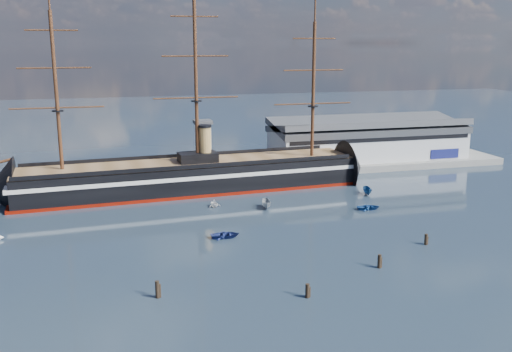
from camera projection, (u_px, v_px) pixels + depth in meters
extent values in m
plane|color=#2B3647|center=(216.00, 211.00, 133.33)|extent=(600.00, 600.00, 0.00)
cube|color=slate|center=(225.00, 175.00, 169.71)|extent=(180.00, 18.00, 2.00)
cube|color=#B7BABC|center=(368.00, 142.00, 184.16)|extent=(62.00, 20.00, 10.00)
cube|color=#3F4247|center=(368.00, 125.00, 182.89)|extent=(63.00, 21.00, 2.00)
cube|color=silver|center=(203.00, 148.00, 163.06)|extent=(4.00, 4.00, 14.00)
cube|color=#3F4247|center=(203.00, 122.00, 161.35)|extent=(5.00, 5.00, 1.00)
cube|color=black|center=(191.00, 176.00, 150.50)|extent=(88.81, 21.35, 7.00)
cube|color=silver|center=(191.00, 172.00, 150.22)|extent=(90.82, 21.71, 1.00)
cube|color=#6C0D02|center=(191.00, 190.00, 151.33)|extent=(90.82, 21.67, 0.90)
cone|color=black|center=(1.00, 189.00, 138.67)|extent=(14.93, 16.51, 15.68)
cone|color=black|center=(353.00, 167.00, 162.46)|extent=(11.94, 16.32, 15.68)
cube|color=brown|center=(190.00, 163.00, 149.68)|extent=(88.73, 20.07, 0.40)
cube|color=black|center=(198.00, 157.00, 149.87)|extent=(10.35, 6.60, 2.50)
cylinder|color=tan|center=(205.00, 144.00, 149.59)|extent=(3.20, 3.20, 9.00)
cylinder|color=#381E0F|center=(56.00, 92.00, 137.12)|extent=(0.90, 0.90, 38.00)
cylinder|color=#381E0F|center=(196.00, 81.00, 145.37)|extent=(0.90, 0.90, 42.00)
cylinder|color=#381E0F|center=(313.00, 90.00, 154.24)|extent=(0.90, 0.90, 36.00)
imported|color=navy|center=(225.00, 238.00, 114.96)|extent=(1.58, 3.70, 1.71)
imported|color=gray|center=(266.00, 208.00, 135.34)|extent=(6.67, 3.57, 2.53)
imported|color=white|center=(214.00, 207.00, 136.50)|extent=(5.90, 3.73, 2.01)
imported|color=navy|center=(369.00, 209.00, 134.45)|extent=(1.66, 3.53, 1.60)
imported|color=navy|center=(367.00, 195.00, 147.51)|extent=(6.39, 3.72, 2.41)
cylinder|color=black|center=(158.00, 298.00, 87.81)|extent=(0.64, 0.64, 3.49)
cylinder|color=black|center=(307.00, 298.00, 87.87)|extent=(0.64, 0.64, 2.98)
cylinder|color=black|center=(379.00, 268.00, 99.49)|extent=(0.64, 0.64, 3.17)
cylinder|color=black|center=(426.00, 245.00, 110.95)|extent=(0.64, 0.64, 2.88)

